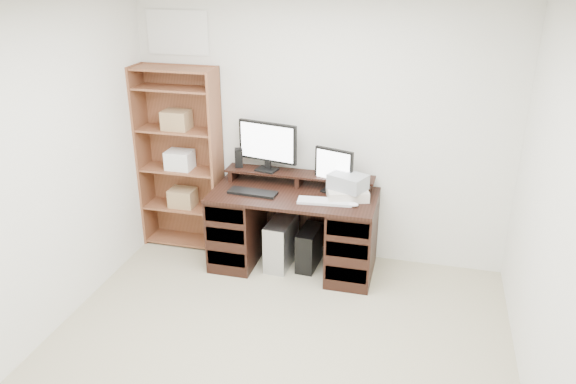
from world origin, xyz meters
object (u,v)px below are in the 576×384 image
at_px(monitor_small, 334,169).
at_px(bookshelf, 181,157).
at_px(tower_black, 309,248).
at_px(printer, 347,193).
at_px(desk, 294,229).
at_px(tower_silver, 281,242).
at_px(monitor_wide, 268,144).

relative_size(monitor_small, bookshelf, 0.22).
bearing_deg(tower_black, printer, 0.48).
xyz_separation_m(desk, tower_silver, (-0.12, 0.00, -0.16)).
bearing_deg(desk, tower_black, 13.97).
xyz_separation_m(desk, bookshelf, (-1.19, 0.21, 0.53)).
height_order(monitor_wide, tower_silver, monitor_wide).
height_order(tower_silver, tower_black, tower_silver).
bearing_deg(tower_black, bookshelf, 176.19).
height_order(monitor_small, tower_silver, monitor_small).
bearing_deg(bookshelf, printer, -6.72).
bearing_deg(monitor_wide, tower_silver, -37.22).
distance_m(tower_silver, bookshelf, 1.29).
bearing_deg(monitor_wide, bookshelf, -168.27).
bearing_deg(monitor_small, printer, -21.21).
xyz_separation_m(monitor_small, tower_silver, (-0.46, -0.13, -0.74)).
distance_m(monitor_wide, bookshelf, 0.91).
bearing_deg(monitor_small, bookshelf, -165.16).
height_order(desk, monitor_small, monitor_small).
relative_size(desk, printer, 4.26).
distance_m(desk, tower_black, 0.25).
height_order(monitor_wide, bookshelf, bookshelf).
height_order(monitor_small, bookshelf, bookshelf).
xyz_separation_m(tower_silver, bookshelf, (-1.07, 0.21, 0.69)).
bearing_deg(monitor_wide, monitor_small, 4.99).
relative_size(desk, tower_black, 3.80).
distance_m(monitor_small, bookshelf, 1.53).
bearing_deg(tower_silver, desk, 2.65).
xyz_separation_m(monitor_small, tower_black, (-0.19, -0.10, -0.78)).
distance_m(monitor_small, printer, 0.26).
distance_m(desk, monitor_wide, 0.83).
distance_m(monitor_wide, monitor_small, 0.66).
distance_m(tower_silver, tower_black, 0.27).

